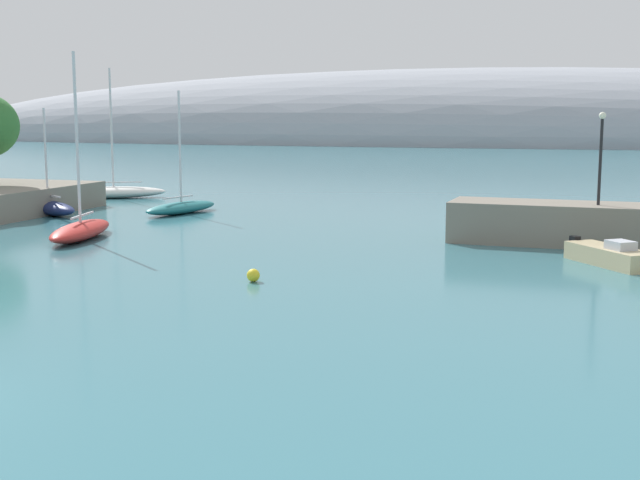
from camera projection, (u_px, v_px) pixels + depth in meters
distant_ridge at (455, 143)px, 204.10m from camera, size 302.99×58.20×35.86m
sailboat_teal_near_shore at (181, 207)px, 58.37m from camera, size 3.55×7.09×8.42m
sailboat_navy_mid_mooring at (48, 207)px, 57.57m from camera, size 6.73×4.76×7.25m
sailboat_red_outer_mooring at (81, 229)px, 46.29m from camera, size 3.67×7.65×10.15m
sailboat_white_end_of_line at (114, 191)px, 69.21m from camera, size 8.39×6.11×10.55m
motorboat_sand_foreground at (610, 255)px, 38.26m from camera, size 4.10×4.69×1.22m
mooring_buoy_yellow at (253, 275)px, 34.42m from camera, size 0.54×0.54×0.54m
harbor_lamp_post at (601, 149)px, 42.85m from camera, size 0.36×0.36×4.74m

